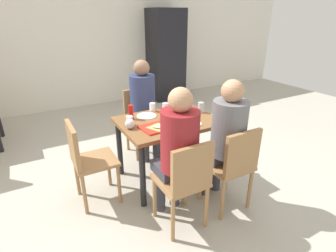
# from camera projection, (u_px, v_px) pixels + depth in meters

# --- Properties ---
(ground_plane) EXTENTS (10.00, 10.00, 0.02)m
(ground_plane) POSITION_uv_depth(u_px,v_px,m) (168.00, 177.00, 3.13)
(ground_plane) COLOR #B2AD9E
(back_wall) EXTENTS (10.00, 0.10, 2.80)m
(back_wall) POSITION_uv_depth(u_px,v_px,m) (89.00, 35.00, 5.15)
(back_wall) COLOR silver
(back_wall) RESTS_ON ground_plane
(main_table) EXTENTS (1.05, 0.78, 0.73)m
(main_table) POSITION_uv_depth(u_px,v_px,m) (168.00, 129.00, 2.89)
(main_table) COLOR brown
(main_table) RESTS_ON ground_plane
(chair_near_left) EXTENTS (0.40, 0.40, 0.87)m
(chair_near_left) POSITION_uv_depth(u_px,v_px,m) (186.00, 179.00, 2.19)
(chair_near_left) COLOR #9E7247
(chair_near_left) RESTS_ON ground_plane
(chair_near_right) EXTENTS (0.40, 0.40, 0.87)m
(chair_near_right) POSITION_uv_depth(u_px,v_px,m) (233.00, 164.00, 2.42)
(chair_near_right) COLOR #9E7247
(chair_near_right) RESTS_ON ground_plane
(chair_far_side) EXTENTS (0.40, 0.40, 0.87)m
(chair_far_side) POSITION_uv_depth(u_px,v_px,m) (140.00, 116.00, 3.55)
(chair_far_side) COLOR #9E7247
(chair_far_side) RESTS_ON ground_plane
(chair_left_end) EXTENTS (0.40, 0.40, 0.87)m
(chair_left_end) POSITION_uv_depth(u_px,v_px,m) (86.00, 157.00, 2.53)
(chair_left_end) COLOR #9E7247
(chair_left_end) RESTS_ON ground_plane
(person_in_red) EXTENTS (0.32, 0.42, 1.28)m
(person_in_red) POSITION_uv_depth(u_px,v_px,m) (177.00, 146.00, 2.21)
(person_in_red) COLOR #383842
(person_in_red) RESTS_ON ground_plane
(person_in_brown_jacket) EXTENTS (0.32, 0.42, 1.28)m
(person_in_brown_jacket) POSITION_uv_depth(u_px,v_px,m) (225.00, 134.00, 2.44)
(person_in_brown_jacket) COLOR #383842
(person_in_brown_jacket) RESTS_ON ground_plane
(person_far_side) EXTENTS (0.32, 0.42, 1.28)m
(person_far_side) POSITION_uv_depth(u_px,v_px,m) (144.00, 101.00, 3.34)
(person_far_side) COLOR #383842
(person_far_side) RESTS_ON ground_plane
(tray_red_near) EXTENTS (0.38, 0.29, 0.02)m
(tray_red_near) POSITION_uv_depth(u_px,v_px,m) (159.00, 127.00, 2.65)
(tray_red_near) COLOR red
(tray_red_near) RESTS_ON main_table
(tray_red_far) EXTENTS (0.39, 0.30, 0.02)m
(tray_red_far) POSITION_uv_depth(u_px,v_px,m) (177.00, 113.00, 3.02)
(tray_red_far) COLOR red
(tray_red_far) RESTS_ON main_table
(paper_plate_center) EXTENTS (0.22, 0.22, 0.01)m
(paper_plate_center) POSITION_uv_depth(u_px,v_px,m) (147.00, 116.00, 2.95)
(paper_plate_center) COLOR white
(paper_plate_center) RESTS_ON main_table
(paper_plate_near_edge) EXTENTS (0.22, 0.22, 0.01)m
(paper_plate_near_edge) POSITION_uv_depth(u_px,v_px,m) (191.00, 123.00, 2.74)
(paper_plate_near_edge) COLOR white
(paper_plate_near_edge) RESTS_ON main_table
(pizza_slice_a) EXTENTS (0.24, 0.22, 0.02)m
(pizza_slice_a) POSITION_uv_depth(u_px,v_px,m) (159.00, 126.00, 2.62)
(pizza_slice_a) COLOR tan
(pizza_slice_a) RESTS_ON tray_red_near
(pizza_slice_b) EXTENTS (0.25, 0.18, 0.02)m
(pizza_slice_b) POSITION_uv_depth(u_px,v_px,m) (177.00, 113.00, 2.99)
(pizza_slice_b) COLOR #C68C47
(pizza_slice_b) RESTS_ON tray_red_far
(plastic_cup_a) EXTENTS (0.07, 0.07, 0.10)m
(plastic_cup_a) POSITION_uv_depth(u_px,v_px,m) (152.00, 107.00, 3.08)
(plastic_cup_a) COLOR white
(plastic_cup_a) RESTS_ON main_table
(plastic_cup_b) EXTENTS (0.07, 0.07, 0.10)m
(plastic_cup_b) POSITION_uv_depth(u_px,v_px,m) (187.00, 126.00, 2.57)
(plastic_cup_b) COLOR white
(plastic_cup_b) RESTS_ON main_table
(plastic_cup_c) EXTENTS (0.07, 0.07, 0.10)m
(plastic_cup_c) POSITION_uv_depth(u_px,v_px,m) (130.00, 121.00, 2.69)
(plastic_cup_c) COLOR white
(plastic_cup_c) RESTS_ON main_table
(plastic_cup_d) EXTENTS (0.07, 0.07, 0.10)m
(plastic_cup_d) POSITION_uv_depth(u_px,v_px,m) (165.00, 107.00, 3.08)
(plastic_cup_d) COLOR white
(plastic_cup_d) RESTS_ON main_table
(soda_can) EXTENTS (0.07, 0.07, 0.12)m
(soda_can) POSITION_uv_depth(u_px,v_px,m) (201.00, 108.00, 3.04)
(soda_can) COLOR #B7BCC6
(soda_can) RESTS_ON main_table
(condiment_bottle) EXTENTS (0.06, 0.06, 0.16)m
(condiment_bottle) POSITION_uv_depth(u_px,v_px,m) (131.00, 112.00, 2.83)
(condiment_bottle) COLOR red
(condiment_bottle) RESTS_ON main_table
(foil_bundle) EXTENTS (0.10, 0.10, 0.10)m
(foil_bundle) POSITION_uv_depth(u_px,v_px,m) (130.00, 124.00, 2.61)
(foil_bundle) COLOR silver
(foil_bundle) RESTS_ON main_table
(drink_fridge) EXTENTS (0.70, 0.60, 1.90)m
(drink_fridge) POSITION_uv_depth(u_px,v_px,m) (166.00, 55.00, 5.73)
(drink_fridge) COLOR black
(drink_fridge) RESTS_ON ground_plane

